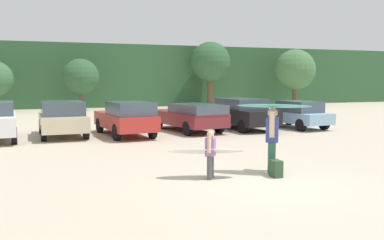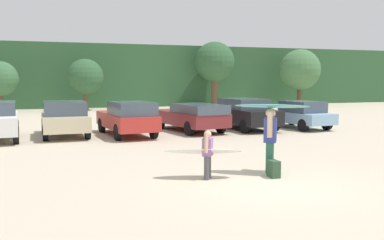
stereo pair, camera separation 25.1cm
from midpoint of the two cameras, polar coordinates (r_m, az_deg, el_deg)
name	(u,v)px [view 2 (the right image)]	position (r m, az deg, el deg)	size (l,w,h in m)	color
ground_plane	(272,183)	(10.63, 11.59, -8.52)	(120.00, 120.00, 0.00)	beige
hillside_ridge	(105,76)	(45.10, -11.63, 5.89)	(108.00, 12.00, 5.88)	#2D5633
tree_center_right	(0,79)	(35.88, -24.62, 5.16)	(2.72, 2.72, 4.02)	brown
tree_center_left	(85,77)	(36.06, -14.21, 5.72)	(3.01, 3.01, 4.31)	brown
tree_right	(215,62)	(39.52, 3.30, 7.90)	(3.75, 3.75, 6.13)	brown
tree_left	(300,70)	(42.09, 14.74, 6.67)	(3.95, 3.95, 5.52)	brown
parked_car_champagne	(64,118)	(19.74, -16.73, 0.32)	(2.10, 4.42, 1.60)	beige
parked_car_red	(128,118)	(19.16, -8.43, 0.32)	(2.30, 4.78, 1.59)	#B72D28
parked_car_maroon	(192,116)	(20.62, 0.31, 0.56)	(2.79, 5.06, 1.40)	maroon
parked_car_black	(244,113)	(21.77, 7.50, 0.98)	(2.25, 4.55, 1.59)	black
parked_car_sky_blue	(299,114)	(22.77, 14.74, 0.79)	(2.26, 4.33, 1.45)	#84ADD1
person_adult	(270,136)	(11.64, 11.27, -2.22)	(0.52, 0.68, 1.79)	#26593F
person_child	(208,152)	(10.76, 2.82, -4.36)	(0.36, 0.48, 1.26)	#4C4C51
surfboard_teal	(272,106)	(11.41, 11.48, 1.88)	(1.98, 1.58, 0.17)	teal
surfboard_white	(203,151)	(10.83, 2.17, -4.32)	(2.09, 1.13, 0.27)	white
backpack_dropped	(274,169)	(11.22, 11.76, -6.59)	(0.24, 0.34, 0.45)	#2D4C33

